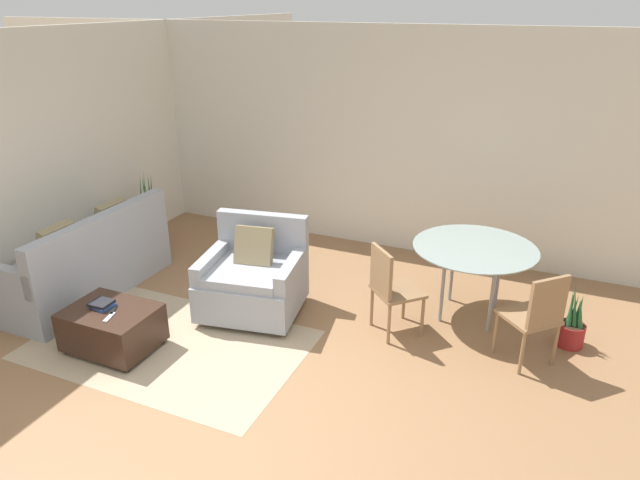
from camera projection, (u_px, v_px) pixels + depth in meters
name	position (u px, v px, depth m)	size (l,w,h in m)	color
ground_plane	(216.00, 409.00, 4.54)	(20.00, 20.00, 0.00)	#936B47
wall_back	(371.00, 141.00, 7.10)	(12.00, 0.06, 2.75)	silver
wall_left	(56.00, 157.00, 6.35)	(0.06, 12.00, 2.75)	silver
area_rug	(169.00, 344.00, 5.37)	(2.53, 1.60, 0.01)	tan
couch	(85.00, 265.00, 6.23)	(0.90, 1.94, 0.95)	#999EA8
armchair	(253.00, 279.00, 5.83)	(1.10, 1.04, 0.96)	#999EA8
ottoman	(112.00, 327.00, 5.24)	(0.80, 0.60, 0.41)	#382319
book_stack	(102.00, 304.00, 5.20)	(0.21, 0.19, 0.06)	#2D478C
tv_remote_primary	(109.00, 317.00, 5.04)	(0.08, 0.17, 0.01)	#B7B7BC
tv_remote_secondary	(112.00, 311.00, 5.14)	(0.09, 0.14, 0.01)	black
potted_plant	(151.00, 226.00, 7.50)	(0.35, 0.35, 0.98)	maroon
dining_table	(474.00, 254.00, 5.62)	(1.21, 1.21, 0.76)	#8C9E99
dining_chair_near_left	(390.00, 285.00, 5.38)	(0.59, 0.59, 0.90)	#93704C
dining_chair_near_right	(537.00, 313.00, 4.89)	(0.59, 0.59, 0.90)	#93704C
potted_plant_small	(572.00, 328.00, 5.31)	(0.25, 0.25, 0.61)	maroon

